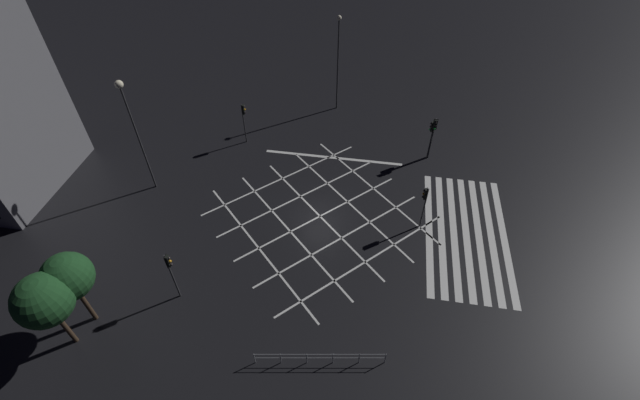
# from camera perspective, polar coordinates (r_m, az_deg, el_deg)

# --- Properties ---
(ground_plane) EXTENTS (200.00, 200.00, 0.00)m
(ground_plane) POSITION_cam_1_polar(r_m,az_deg,el_deg) (32.88, 0.00, -2.17)
(ground_plane) COLOR black
(road_markings) EXTENTS (18.26, 23.04, 0.01)m
(road_markings) POSITION_cam_1_polar(r_m,az_deg,el_deg) (33.12, 12.11, -3.05)
(road_markings) COLOR silver
(road_markings) RESTS_ON ground_plane
(traffic_light_median_south) EXTENTS (0.36, 0.39, 3.80)m
(traffic_light_median_south) POSITION_cam_1_polar(r_m,az_deg,el_deg) (31.14, 13.76, 0.00)
(traffic_light_median_south) COLOR #2D2D30
(traffic_light_median_south) RESTS_ON ground_plane
(traffic_light_se_cross) EXTENTS (0.36, 0.39, 3.72)m
(traffic_light_se_cross) POSITION_cam_1_polar(r_m,az_deg,el_deg) (37.84, 14.63, 8.75)
(traffic_light_se_cross) COLOR #2D2D30
(traffic_light_se_cross) RESTS_ON ground_plane
(traffic_light_ne_cross) EXTENTS (0.36, 0.39, 3.99)m
(traffic_light_ne_cross) POSITION_cam_1_polar(r_m,az_deg,el_deg) (38.97, -10.12, 11.02)
(traffic_light_ne_cross) COLOR #2D2D30
(traffic_light_ne_cross) RESTS_ON ground_plane
(traffic_light_nw_cross) EXTENTS (0.36, 0.39, 4.21)m
(traffic_light_nw_cross) POSITION_cam_1_polar(r_m,az_deg,el_deg) (27.51, -19.31, -8.57)
(traffic_light_nw_cross) COLOR #2D2D30
(traffic_light_nw_cross) RESTS_ON ground_plane
(traffic_light_se_main) EXTENTS (0.39, 0.36, 4.10)m
(traffic_light_se_main) POSITION_cam_1_polar(r_m,az_deg,el_deg) (37.55, 14.92, 8.87)
(traffic_light_se_main) COLOR #2D2D30
(traffic_light_se_main) RESTS_ON ground_plane
(street_lamp_east) EXTENTS (0.42, 0.42, 9.34)m
(street_lamp_east) POSITION_cam_1_polar(r_m,az_deg,el_deg) (41.97, 2.43, 19.00)
(street_lamp_east) COLOR #2D2D30
(street_lamp_east) RESTS_ON ground_plane
(street_lamp_west) EXTENTS (0.58, 0.58, 9.63)m
(street_lamp_west) POSITION_cam_1_polar(r_m,az_deg,el_deg) (33.79, -24.05, 10.51)
(street_lamp_west) COLOR #2D2D30
(street_lamp_west) RESTS_ON ground_plane
(street_tree_near) EXTENTS (3.07, 3.07, 5.90)m
(street_tree_near) POSITION_cam_1_polar(r_m,az_deg,el_deg) (27.34, -32.93, -11.18)
(street_tree_near) COLOR #38281C
(street_tree_near) RESTS_ON ground_plane
(street_tree_far) EXTENTS (2.81, 2.81, 5.77)m
(street_tree_far) POSITION_cam_1_polar(r_m,az_deg,el_deg) (27.74, -30.62, -8.84)
(street_tree_far) COLOR #38281C
(street_tree_far) RESTS_ON ground_plane
(pedestrian_railing) EXTENTS (1.25, 7.37, 1.05)m
(pedestrian_railing) POSITION_cam_1_polar(r_m,az_deg,el_deg) (25.70, 0.00, -20.23)
(pedestrian_railing) COLOR gray
(pedestrian_railing) RESTS_ON ground_plane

